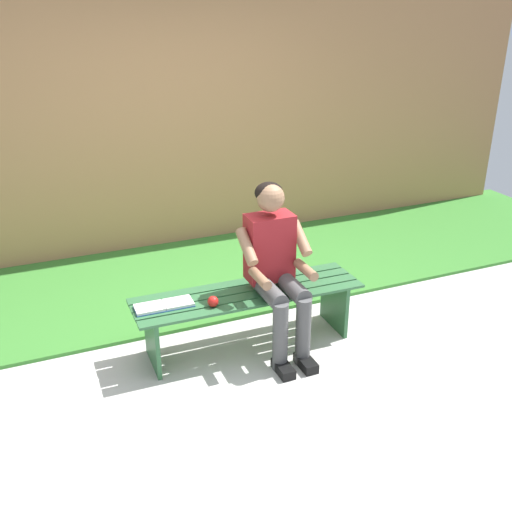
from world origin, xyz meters
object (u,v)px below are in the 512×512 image
person_seated (276,264)px  apple (213,301)px  bench_near (248,305)px  book_open (164,306)px

person_seated → apple: bearing=1.2°
bench_near → book_open: book_open is taller
bench_near → person_seated: person_seated is taller
bench_near → person_seated: size_ratio=1.36×
bench_near → apple: size_ratio=21.91×
bench_near → person_seated: 0.40m
bench_near → book_open: bearing=-1.3°
apple → bench_near: bearing=-160.3°
book_open → bench_near: bearing=179.7°
bench_near → person_seated: (-0.18, 0.10, 0.35)m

